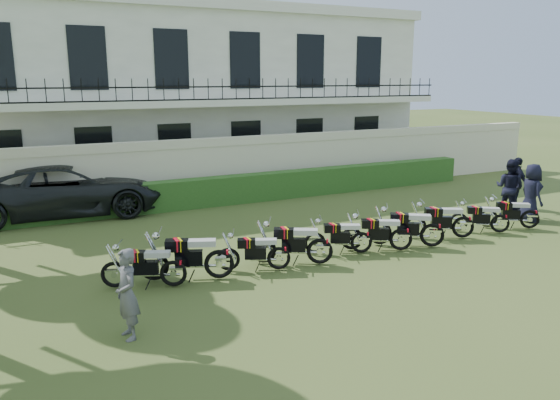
{
  "coord_description": "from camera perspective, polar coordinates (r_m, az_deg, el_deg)",
  "views": [
    {
      "loc": [
        -7.31,
        -10.71,
        4.44
      ],
      "look_at": [
        -0.86,
        2.16,
        1.2
      ],
      "focal_mm": 35.0,
      "sensor_mm": 36.0,
      "label": 1
    }
  ],
  "objects": [
    {
      "name": "motorcycle_1",
      "position": [
        12.29,
        -6.39,
        -5.93
      ],
      "size": [
        2.0,
        0.96,
        1.15
      ],
      "rotation": [
        0.0,
        0.0,
        1.19
      ],
      "color": "black",
      "rests_on": "ground"
    },
    {
      "name": "building",
      "position": [
        25.74,
        -10.29,
        10.88
      ],
      "size": [
        20.4,
        9.6,
        7.4
      ],
      "color": "white",
      "rests_on": "ground"
    },
    {
      "name": "suv",
      "position": [
        19.11,
        -21.5,
        1.01
      ],
      "size": [
        6.33,
        3.19,
        1.72
      ],
      "primitive_type": "imported",
      "rotation": [
        0.0,
        0.0,
        1.52
      ],
      "color": "black",
      "rests_on": "ground"
    },
    {
      "name": "ground",
      "position": [
        13.7,
        7.33,
        -6.31
      ],
      "size": [
        100.0,
        100.0,
        0.0
      ],
      "primitive_type": "plane",
      "color": "#3C5020",
      "rests_on": "ground"
    },
    {
      "name": "perimeter_wall",
      "position": [
        20.35,
        -5.21,
        3.41
      ],
      "size": [
        30.0,
        0.35,
        2.3
      ],
      "color": "beige",
      "rests_on": "ground"
    },
    {
      "name": "motorcycle_7",
      "position": [
        16.12,
        18.62,
        -2.17
      ],
      "size": [
        1.76,
        1.02,
        1.06
      ],
      "rotation": [
        0.0,
        0.0,
        1.07
      ],
      "color": "black",
      "rests_on": "ground"
    },
    {
      "name": "hedge",
      "position": [
        20.13,
        -1.69,
        1.41
      ],
      "size": [
        18.0,
        0.6,
        1.0
      ],
      "primitive_type": "cube",
      "color": "#214A1A",
      "rests_on": "ground"
    },
    {
      "name": "officer_3",
      "position": [
        18.75,
        24.78,
        0.68
      ],
      "size": [
        0.83,
        1.03,
        1.83
      ],
      "primitive_type": "imported",
      "rotation": [
        0.0,
        0.0,
        1.25
      ],
      "color": "black",
      "rests_on": "ground"
    },
    {
      "name": "motorcycle_5",
      "position": [
        14.53,
        12.55,
        -3.48
      ],
      "size": [
        1.67,
        1.0,
        1.02
      ],
      "rotation": [
        0.0,
        0.0,
        1.06
      ],
      "color": "black",
      "rests_on": "ground"
    },
    {
      "name": "officer_5",
      "position": [
        20.43,
        23.45,
        1.64
      ],
      "size": [
        0.66,
        1.11,
        1.78
      ],
      "primitive_type": "imported",
      "rotation": [
        0.0,
        0.0,
        1.34
      ],
      "color": "black",
      "rests_on": "ground"
    },
    {
      "name": "motorcycle_0",
      "position": [
        12.01,
        -11.1,
        -6.89
      ],
      "size": [
        1.72,
        0.87,
        1.0
      ],
      "rotation": [
        0.0,
        0.0,
        1.16
      ],
      "color": "black",
      "rests_on": "ground"
    },
    {
      "name": "motorcycle_4",
      "position": [
        14.15,
        8.52,
        -3.86
      ],
      "size": [
        1.63,
        0.85,
        0.95
      ],
      "rotation": [
        0.0,
        0.0,
        1.14
      ],
      "color": "black",
      "rests_on": "ground"
    },
    {
      "name": "motorcycle_9",
      "position": [
        17.87,
        24.69,
        -1.41
      ],
      "size": [
        1.51,
        1.05,
        0.96
      ],
      "rotation": [
        0.0,
        0.0,
        0.98
      ],
      "color": "black",
      "rests_on": "ground"
    },
    {
      "name": "officer_4",
      "position": [
        19.21,
        22.86,
        1.2
      ],
      "size": [
        0.96,
        1.09,
        1.88
      ],
      "primitive_type": "imported",
      "rotation": [
        0.0,
        0.0,
        1.89
      ],
      "color": "black",
      "rests_on": "ground"
    },
    {
      "name": "motorcycle_3",
      "position": [
        13.18,
        4.19,
        -4.71
      ],
      "size": [
        1.78,
        1.08,
        1.09
      ],
      "rotation": [
        0.0,
        0.0,
        1.05
      ],
      "color": "black",
      "rests_on": "ground"
    },
    {
      "name": "motorcycle_2",
      "position": [
        12.8,
        -0.12,
        -5.52
      ],
      "size": [
        1.62,
        0.82,
        0.95
      ],
      "rotation": [
        0.0,
        0.0,
        1.16
      ],
      "color": "black",
      "rests_on": "ground"
    },
    {
      "name": "inspector",
      "position": [
        9.85,
        -15.7,
        -9.46
      ],
      "size": [
        0.46,
        0.63,
        1.61
      ],
      "primitive_type": "imported",
      "rotation": [
        0.0,
        0.0,
        -1.44
      ],
      "color": "slate",
      "rests_on": "ground"
    },
    {
      "name": "motorcycle_8",
      "position": [
        17.05,
        22.04,
        -1.86
      ],
      "size": [
        1.42,
        1.07,
        0.92
      ],
      "rotation": [
        0.0,
        0.0,
        0.94
      ],
      "color": "black",
      "rests_on": "ground"
    },
    {
      "name": "motorcycle_6",
      "position": [
        15.02,
        15.64,
        -2.97
      ],
      "size": [
        1.69,
        1.24,
        1.09
      ],
      "rotation": [
        0.0,
        0.0,
        0.95
      ],
      "color": "black",
      "rests_on": "ground"
    }
  ]
}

